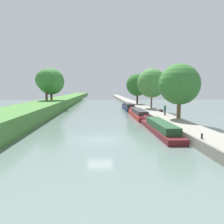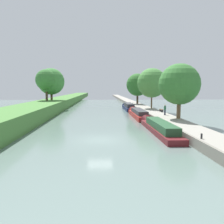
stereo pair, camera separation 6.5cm
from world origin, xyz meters
TOP-DOWN VIEW (x-y plane):
  - ground_plane at (0.00, 0.00)m, footprint 160.00×160.00m
  - right_towpath at (9.85, 0.00)m, footprint 3.23×260.00m
  - stone_quay at (8.11, 0.00)m, footprint 0.25×260.00m
  - narrowboat_maroon at (6.82, 4.01)m, footprint 1.90×14.12m
  - narrowboat_red at (6.68, 17.86)m, footprint 1.92×13.33m
  - narrowboat_navy at (6.67, 32.04)m, footprint 1.94×12.10m
  - tree_rightbank_midnear at (10.97, 9.07)m, footprint 5.67×5.67m
  - tree_rightbank_midfar at (10.89, 25.90)m, footprint 6.18×6.18m
  - tree_rightbank_far at (10.15, 40.09)m, footprint 6.08×6.08m
  - tree_leftbank_downstream at (-12.50, 32.13)m, footprint 4.92×4.92m
  - tree_leftbank_upstream at (-11.73, 33.79)m, footprint 6.32×6.32m
  - person_walking at (10.24, 13.30)m, footprint 0.34×0.34m
  - mooring_bollard_near at (8.53, -3.79)m, footprint 0.16×0.16m
  - mooring_bollard_far at (8.53, 37.45)m, footprint 0.16×0.16m
  - park_bench at (11.01, 18.36)m, footprint 0.44×1.50m

SIDE VIEW (x-z plane):
  - ground_plane at x=0.00m, z-range 0.00..0.00m
  - right_towpath at x=9.85m, z-range 0.00..0.85m
  - stone_quay at x=8.11m, z-range 0.00..0.90m
  - narrowboat_maroon at x=6.82m, z-range -0.44..1.55m
  - narrowboat_red at x=6.68m, z-range -0.39..1.60m
  - narrowboat_navy at x=6.67m, z-range -0.42..1.73m
  - mooring_bollard_near at x=8.53m, z-range 0.85..1.30m
  - mooring_bollard_far at x=8.53m, z-range 0.85..1.30m
  - park_bench at x=11.01m, z-range 0.97..1.44m
  - person_walking at x=10.24m, z-range 0.90..2.56m
  - tree_rightbank_midnear at x=10.97m, z-range 1.81..9.43m
  - tree_rightbank_far at x=10.15m, z-range 1.91..10.14m
  - tree_rightbank_midfar at x=10.89m, z-range 1.98..10.40m
  - tree_leftbank_upstream at x=-11.73m, z-range 2.86..10.51m
  - tree_leftbank_downstream at x=-12.50m, z-range 3.37..10.66m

